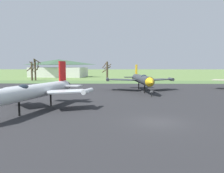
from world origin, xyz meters
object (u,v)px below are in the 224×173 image
at_px(jet_fighter_front_right, 36,91).
at_px(visitor_building, 59,68).
at_px(jet_fighter_rear_center, 142,79).
at_px(info_placard_rear_center, 151,93).

height_order(jet_fighter_front_right, visitor_building, visitor_building).
xyz_separation_m(jet_fighter_front_right, visitor_building, (-17.03, 73.09, 1.59)).
bearing_deg(jet_fighter_rear_center, visitor_building, 118.60).
bearing_deg(info_placard_rear_center, jet_fighter_front_right, -142.77).
height_order(jet_fighter_front_right, info_placard_rear_center, jet_fighter_front_right).
bearing_deg(jet_fighter_front_right, visitor_building, 103.12).
bearing_deg(jet_fighter_front_right, jet_fighter_rear_center, 54.58).
height_order(jet_fighter_rear_center, info_placard_rear_center, jet_fighter_rear_center).
distance_m(jet_fighter_rear_center, visitor_building, 62.58).
bearing_deg(visitor_building, jet_fighter_rear_center, -61.40).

